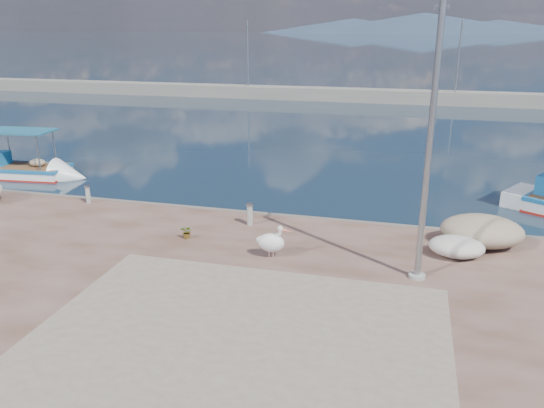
{
  "coord_description": "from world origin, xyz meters",
  "views": [
    {
      "loc": [
        4.24,
        -12.37,
        6.91
      ],
      "look_at": [
        0.0,
        3.8,
        1.3
      ],
      "focal_mm": 35.0,
      "sensor_mm": 36.0,
      "label": 1
    }
  ],
  "objects_px": {
    "pelican": "(272,242)",
    "lamp_post": "(428,158)",
    "boat_left": "(25,172)",
    "bollard_near": "(250,213)"
  },
  "relations": [
    {
      "from": "pelican",
      "to": "lamp_post",
      "type": "xyz_separation_m",
      "value": [
        4.12,
        -0.26,
        2.82
      ]
    },
    {
      "from": "boat_left",
      "to": "bollard_near",
      "type": "bearing_deg",
      "value": -25.9
    },
    {
      "from": "boat_left",
      "to": "lamp_post",
      "type": "height_order",
      "value": "lamp_post"
    },
    {
      "from": "pelican",
      "to": "bollard_near",
      "type": "xyz_separation_m",
      "value": [
        -1.4,
        2.39,
        -0.06
      ]
    },
    {
      "from": "pelican",
      "to": "lamp_post",
      "type": "height_order",
      "value": "lamp_post"
    },
    {
      "from": "boat_left",
      "to": "bollard_near",
      "type": "xyz_separation_m",
      "value": [
        12.83,
        -4.81,
        0.71
      ]
    },
    {
      "from": "boat_left",
      "to": "pelican",
      "type": "relative_size",
      "value": 5.32
    },
    {
      "from": "pelican",
      "to": "lamp_post",
      "type": "distance_m",
      "value": 4.99
    },
    {
      "from": "bollard_near",
      "to": "boat_left",
      "type": "bearing_deg",
      "value": 159.45
    },
    {
      "from": "boat_left",
      "to": "lamp_post",
      "type": "bearing_deg",
      "value": -27.48
    }
  ]
}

